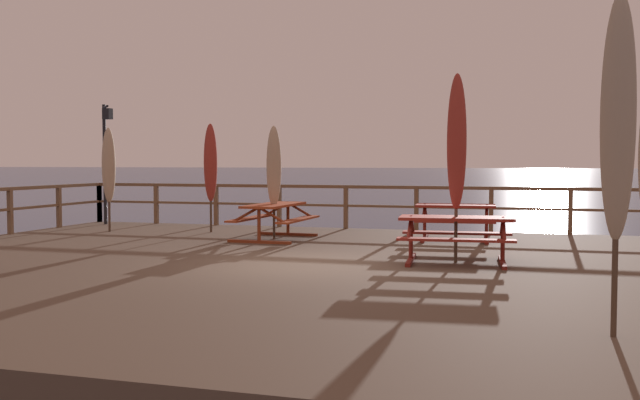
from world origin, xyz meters
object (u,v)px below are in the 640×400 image
Objects in this scene: picnic_table_back_right at (456,229)px; picnic_table_back_left at (274,213)px; picnic_table_mid_left at (455,215)px; lamp_post_hooked at (106,145)px; patio_umbrella_short_back at (618,119)px; patio_umbrella_short_mid at (274,167)px; patio_umbrella_tall_front at (211,163)px; patio_umbrella_tall_back_right at (457,143)px; patio_umbrella_tall_mid_left at (109,166)px.

picnic_table_back_right is 4.88m from picnic_table_back_left.
lamp_post_hooked reaches higher than picnic_table_mid_left.
patio_umbrella_short_mid is at bearing 130.04° from patio_umbrella_short_back.
patio_umbrella_tall_front is 0.83× the size of patio_umbrella_tall_back_right.
picnic_table_back_right is at bearing -32.14° from patio_umbrella_short_mid.
patio_umbrella_tall_front reaches higher than patio_umbrella_short_mid.
picnic_table_mid_left is 0.89× the size of picnic_table_back_right.
lamp_post_hooked is (-5.52, 2.11, 1.55)m from picnic_table_back_left.
picnic_table_back_left is 1.00m from patio_umbrella_short_mid.
patio_umbrella_tall_front reaches higher than picnic_table_back_right.
patio_umbrella_short_mid reaches higher than picnic_table_back_left.
patio_umbrella_tall_front is 7.12m from patio_umbrella_tall_back_right.
picnic_table_back_right is at bearing -30.53° from patio_umbrella_tall_front.
patio_umbrella_tall_back_right is (0.36, -3.44, 1.43)m from picnic_table_mid_left.
patio_umbrella_short_back is (2.32, -8.12, 1.52)m from picnic_table_mid_left.
patio_umbrella_tall_back_right is at bearing -25.81° from lamp_post_hooked.
picnic_table_mid_left is 0.68× the size of patio_umbrella_tall_front.
picnic_table_back_right is 0.60× the size of patio_umbrella_short_back.
patio_umbrella_tall_mid_left reaches higher than patio_umbrella_short_mid.
patio_umbrella_short_back is (6.10, -7.24, 1.51)m from picnic_table_back_left.
picnic_table_back_right is 0.63× the size of patio_umbrella_tall_back_right.
patio_umbrella_tall_front reaches higher than picnic_table_mid_left.
picnic_table_mid_left is 5.87m from patio_umbrella_tall_front.
patio_umbrella_tall_back_right is 5.08m from patio_umbrella_short_back.
patio_umbrella_tall_back_right is at bearing -32.11° from patio_umbrella_short_mid.
patio_umbrella_tall_back_right is at bearing -19.50° from patio_umbrella_tall_mid_left.
picnic_table_mid_left is 9.51m from lamp_post_hooked.
patio_umbrella_short_back is at bearing -67.21° from patio_umbrella_tall_back_right.
patio_umbrella_tall_mid_left is 12.99m from patio_umbrella_short_back.
picnic_table_mid_left is 8.58m from patio_umbrella_short_back.
patio_umbrella_tall_back_right is 0.96× the size of patio_umbrella_short_back.
picnic_table_back_left is (-3.78, -0.88, 0.01)m from picnic_table_mid_left.
patio_umbrella_short_mid is 5.90m from lamp_post_hooked.
patio_umbrella_short_mid is at bearing -20.55° from lamp_post_hooked.
picnic_table_mid_left is 8.22m from patio_umbrella_tall_mid_left.
picnic_table_back_right and picnic_table_back_left have the same top height.
patio_umbrella_short_mid is at bearing -26.93° from patio_umbrella_tall_front.
lamp_post_hooked is (-3.53, 1.06, 0.47)m from patio_umbrella_tall_front.
patio_umbrella_tall_mid_left is (-2.38, -0.60, -0.06)m from patio_umbrella_tall_front.
patio_umbrella_tall_mid_left reaches higher than picnic_table_back_right.
picnic_table_back_left is at bearing 130.13° from patio_umbrella_short_back.
patio_umbrella_short_mid is (-3.80, -0.83, 1.01)m from picnic_table_mid_left.
picnic_table_mid_left is at bearing 95.94° from patio_umbrella_tall_back_right.
picnic_table_back_right is at bearing 112.74° from patio_umbrella_short_back.
lamp_post_hooked is at bearing 172.46° from picnic_table_mid_left.
picnic_table_back_right is (0.37, -3.45, 0.01)m from picnic_table_mid_left.
patio_umbrella_short_back is at bearing -38.82° from lamp_post_hooked.
patio_umbrella_tall_mid_left is at bearing 143.69° from patio_umbrella_short_back.
patio_umbrella_tall_front is 1.05× the size of patio_umbrella_short_mid.
patio_umbrella_tall_back_right is (-0.01, 0.01, 1.43)m from picnic_table_back_right.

